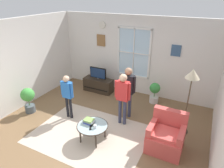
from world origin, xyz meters
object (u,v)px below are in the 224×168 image
cup (95,126)px  potted_plant_by_window (155,92)px  coffee_table (92,126)px  person_black_shirt (128,87)px  book_stack (89,121)px  potted_plant_corner (28,98)px  person_blue_shirt (67,92)px  remote_near_books (90,128)px  remote_near_cup (91,126)px  tv_stand (98,85)px  television (98,73)px  person_red_shirt (123,94)px  armchair (166,136)px  floor_lamp (192,81)px

cup → potted_plant_by_window: size_ratio=0.12×
coffee_table → person_black_shirt: bearing=76.1°
book_stack → potted_plant_corner: bearing=175.4°
book_stack → person_blue_shirt: 1.13m
person_black_shirt → person_blue_shirt: (-1.42, -0.80, -0.12)m
person_blue_shirt → potted_plant_by_window: 2.71m
remote_near_books → remote_near_cup: 0.08m
tv_stand → coffee_table: 2.62m
person_black_shirt → potted_plant_corner: 2.90m
television → person_blue_shirt: person_blue_shirt is taller
remote_near_books → remote_near_cup: size_ratio=1.00×
person_red_shirt → remote_near_cup: bearing=-110.5°
cup → coffee_table: bearing=153.4°
cup → television: bearing=119.0°
armchair → television: bearing=147.3°
person_blue_shirt → floor_lamp: floor_lamp is taller
armchair → person_black_shirt: 1.63m
coffee_table → cup: bearing=-26.6°
armchair → coffee_table: armchair is taller
remote_near_books → potted_plant_corner: bearing=171.9°
person_red_shirt → potted_plant_by_window: (0.45, 1.49, -0.52)m
cup → remote_near_books: 0.11m
coffee_table → person_blue_shirt: (-1.10, 0.52, 0.41)m
coffee_table → television: bearing=117.5°
cup → remote_near_books: (-0.09, -0.05, -0.03)m
cup → armchair: bearing=20.8°
coffee_table → person_black_shirt: (0.33, 1.32, 0.53)m
person_red_shirt → potted_plant_corner: person_red_shirt is taller
coffee_table → person_blue_shirt: person_blue_shirt is taller
armchair → person_red_shirt: person_red_shirt is taller
remote_near_cup → person_black_shirt: bearing=76.1°
armchair → remote_near_cup: armchair is taller
book_stack → remote_near_cup: bearing=-33.6°
tv_stand → remote_near_books: tv_stand is taller
tv_stand → coffee_table: bearing=-62.6°
book_stack → cup: bearing=-24.0°
cup → book_stack: bearing=156.0°
book_stack → remote_near_books: bearing=-48.0°
cup → person_blue_shirt: (-1.20, 0.58, 0.34)m
cup → person_blue_shirt: size_ratio=0.07×
person_blue_shirt → coffee_table: bearing=-25.5°
book_stack → person_black_shirt: (0.45, 1.27, 0.45)m
person_red_shirt → potted_plant_by_window: person_red_shirt is taller
armchair → book_stack: size_ratio=3.19×
armchair → cup: armchair is taller
remote_near_books → person_black_shirt: size_ratio=0.10×
cup → floor_lamp: floor_lamp is taller
tv_stand → potted_plant_by_window: 2.01m
book_stack → person_blue_shirt: size_ratio=0.21×
coffee_table → armchair: bearing=17.8°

